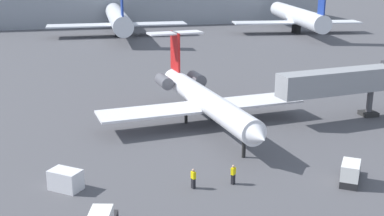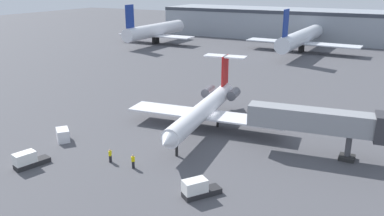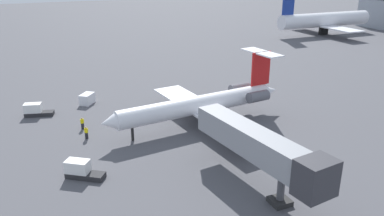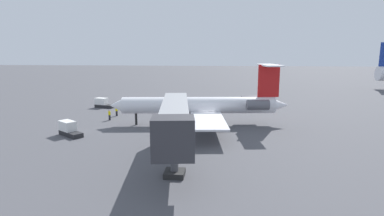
# 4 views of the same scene
# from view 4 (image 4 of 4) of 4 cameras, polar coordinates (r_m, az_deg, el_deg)

# --- Properties ---
(ground_plane) EXTENTS (400.00, 400.00, 0.10)m
(ground_plane) POSITION_cam_4_polar(r_m,az_deg,el_deg) (46.63, 2.78, -3.22)
(ground_plane) COLOR #4C4C51
(regional_jet) EXTENTS (23.67, 27.18, 9.11)m
(regional_jet) POSITION_cam_4_polar(r_m,az_deg,el_deg) (46.19, 2.48, 0.62)
(regional_jet) COLOR white
(regional_jet) RESTS_ON ground_plane
(jet_bridge) EXTENTS (17.31, 5.14, 6.19)m
(jet_bridge) POSITION_cam_4_polar(r_m,az_deg,el_deg) (29.13, -3.26, -2.37)
(jet_bridge) COLOR gray
(jet_bridge) RESTS_ON ground_plane
(ground_crew_marshaller) EXTENTS (0.39, 0.47, 1.69)m
(ground_crew_marshaller) POSITION_cam_4_polar(r_m,az_deg,el_deg) (54.47, -13.92, -0.55)
(ground_crew_marshaller) COLOR black
(ground_crew_marshaller) RESTS_ON ground_plane
(ground_crew_loader) EXTENTS (0.47, 0.45, 1.69)m
(ground_crew_loader) POSITION_cam_4_polar(r_m,az_deg,el_deg) (51.39, -15.17, -1.26)
(ground_crew_loader) COLOR black
(ground_crew_loader) RESTS_ON ground_plane
(baggage_tug_lead) EXTENTS (3.46, 4.07, 1.90)m
(baggage_tug_lead) POSITION_cam_4_polar(r_m,az_deg,el_deg) (43.81, -22.01, -3.69)
(baggage_tug_lead) COLOR #262628
(baggage_tug_lead) RESTS_ON ground_plane
(baggage_tug_trailing) EXTENTS (2.39, 4.23, 1.90)m
(baggage_tug_trailing) POSITION_cam_4_polar(r_m,az_deg,el_deg) (63.42, -16.30, 0.84)
(baggage_tug_trailing) COLOR #262628
(baggage_tug_trailing) RESTS_ON ground_plane
(cargo_container_uld) EXTENTS (2.93, 2.78, 1.64)m
(cargo_container_uld) POSITION_cam_4_polar(r_m,az_deg,el_deg) (63.20, -9.01, 1.09)
(cargo_container_uld) COLOR silver
(cargo_container_uld) RESTS_ON ground_plane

